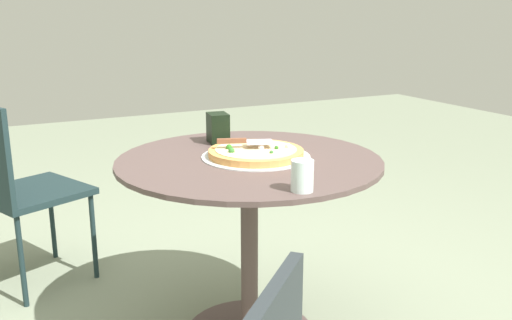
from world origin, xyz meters
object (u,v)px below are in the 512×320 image
Objects in this scene: pizza_on_tray at (256,153)px; drinking_cup at (302,176)px; pizza_server at (245,141)px; napkin_dispenser at (219,128)px; patio_table at (249,207)px; patio_chair_near at (15,182)px.

drinking_cup is (-0.43, 0.06, 0.03)m from pizza_on_tray.
napkin_dispenser is at bearing 0.27° from pizza_server.
pizza_on_tray is at bearing -76.45° from patio_table.
patio_chair_near reaches higher than patio_table.
napkin_dispenser is (0.28, 0.03, 0.05)m from pizza_on_tray.
pizza_server is at bearing -3.93° from drinking_cup.
napkin_dispenser is (0.25, 0.00, 0.01)m from pizza_server.
pizza_on_tray is 1.19m from patio_chair_near.
drinking_cup is at bearing 172.01° from pizza_on_tray.
drinking_cup is 0.11× the size of patio_chair_near.
pizza_on_tray is at bearing -137.34° from patio_chair_near.
patio_table is at bearing -138.79° from patio_chair_near.
napkin_dispenser is at bearing -0.55° from patio_table.
drinking_cup is at bearing -173.95° from napkin_dispenser.
patio_table is 0.21m from pizza_on_tray.
patio_table is 4.60× the size of pizza_server.
pizza_server is 0.47m from drinking_cup.
napkin_dispenser is at bearing -2.48° from drinking_cup.
patio_table is at bearing 103.55° from pizza_on_tray.
patio_table is 1.15m from patio_chair_near.
patio_chair_near is (0.58, 0.76, -0.28)m from napkin_dispenser.
pizza_on_tray is 0.46× the size of patio_chair_near.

